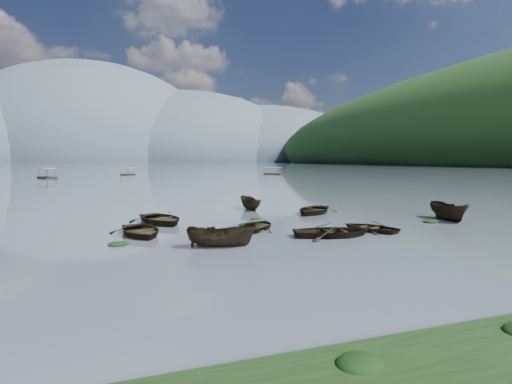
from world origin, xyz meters
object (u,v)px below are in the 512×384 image
object	(u,v)px
rowboat_3	(370,231)
pontoon_centre	(128,175)
pontoon_left	(47,178)
rowboat_0	(140,235)

from	to	relation	value
rowboat_3	pontoon_centre	size ratio (longest dim) A/B	0.70
rowboat_3	pontoon_left	xyz separation A→B (m)	(-32.41, 91.11, 0.00)
rowboat_0	pontoon_centre	distance (m)	104.41
rowboat_0	pontoon_left	world-z (taller)	pontoon_left
rowboat_0	pontoon_centre	world-z (taller)	pontoon_centre
rowboat_3	pontoon_left	size ratio (longest dim) A/B	0.60
rowboat_0	rowboat_3	world-z (taller)	rowboat_0
rowboat_0	pontoon_centre	size ratio (longest dim) A/B	0.83
rowboat_3	pontoon_left	bearing A→B (deg)	-94.53
pontoon_left	pontoon_centre	xyz separation A→B (m)	(20.06, 16.55, 0.00)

